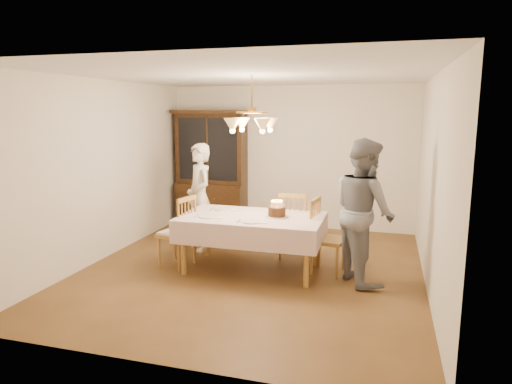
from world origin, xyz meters
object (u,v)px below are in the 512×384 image
(chair_far_side, at_px, (295,229))
(elderly_woman, at_px, (200,197))
(dining_table, at_px, (252,221))
(china_hutch, at_px, (211,170))
(birthday_cake, at_px, (277,212))

(chair_far_side, height_order, elderly_woman, elderly_woman)
(dining_table, bearing_deg, china_hutch, 123.06)
(dining_table, relative_size, birthday_cake, 6.33)
(china_hutch, height_order, elderly_woman, china_hutch)
(chair_far_side, bearing_deg, dining_table, -124.47)
(chair_far_side, height_order, birthday_cake, chair_far_side)
(china_hutch, height_order, birthday_cake, china_hutch)
(chair_far_side, bearing_deg, elderly_woman, 179.37)
(china_hutch, relative_size, elderly_woman, 1.30)
(elderly_woman, bearing_deg, birthday_cake, 22.24)
(chair_far_side, xyz_separation_m, birthday_cake, (-0.12, -0.63, 0.38))
(dining_table, xyz_separation_m, birthday_cake, (0.34, 0.03, 0.14))
(birthday_cake, bearing_deg, elderly_woman, 154.88)
(dining_table, distance_m, elderly_woman, 1.26)
(dining_table, distance_m, chair_far_side, 0.84)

